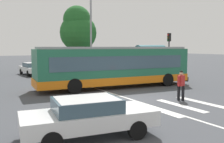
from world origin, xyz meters
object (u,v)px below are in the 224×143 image
at_px(pedestrian_crossing_street, 181,84).
at_px(traffic_light_far_corner, 169,47).
at_px(city_transit_bus, 115,66).
at_px(parked_car_white, 32,68).
at_px(parked_car_champagne, 56,67).
at_px(parked_car_teal, 99,65).
at_px(background_tree_right, 78,29).
at_px(parked_car_red, 79,66).
at_px(foreground_sedan, 89,115).
at_px(twin_arm_street_lamp, 91,25).
at_px(bus_stop_shelter, 150,52).

distance_m(pedestrian_crossing_street, traffic_light_far_corner, 14.01).
xyz_separation_m(city_transit_bus, parked_car_white, (-3.37, 11.75, -0.82)).
bearing_deg(parked_car_champagne, parked_car_white, 175.73).
xyz_separation_m(city_transit_bus, parked_car_teal, (4.67, 11.50, -0.82)).
bearing_deg(background_tree_right, city_transit_bus, -103.62).
bearing_deg(parked_car_red, parked_car_white, 177.15).
xyz_separation_m(parked_car_champagne, parked_car_red, (2.75, -0.07, 0.00)).
height_order(city_transit_bus, parked_car_red, city_transit_bus).
height_order(parked_car_white, background_tree_right, background_tree_right).
height_order(parked_car_champagne, traffic_light_far_corner, traffic_light_far_corner).
distance_m(foreground_sedan, parked_car_champagne, 20.93).
distance_m(parked_car_teal, background_tree_right, 6.83).
height_order(city_transit_bus, foreground_sedan, city_transit_bus).
xyz_separation_m(foreground_sedan, parked_car_red, (8.24, 20.13, 0.00)).
distance_m(city_transit_bus, background_tree_right, 17.31).
height_order(parked_car_red, background_tree_right, background_tree_right).
xyz_separation_m(city_transit_bus, traffic_light_far_corner, (9.71, 4.62, 1.47)).
bearing_deg(twin_arm_street_lamp, background_tree_right, 76.68).
bearing_deg(traffic_light_far_corner, parked_car_white, 151.38).
bearing_deg(bus_stop_shelter, parked_car_red, 143.29).
bearing_deg(parked_car_champagne, parked_car_teal, -0.64).
distance_m(twin_arm_street_lamp, background_tree_right, 8.24).
xyz_separation_m(pedestrian_crossing_street, traffic_light_far_corner, (8.93, 10.59, 2.09)).
relative_size(parked_car_champagne, parked_car_red, 0.98).
bearing_deg(parked_car_white, parked_car_red, -2.85).
distance_m(pedestrian_crossing_street, foreground_sedan, 7.55).
xyz_separation_m(city_transit_bus, parked_car_red, (1.96, 11.49, -0.82)).
bearing_deg(parked_car_red, parked_car_teal, 0.26).
height_order(parked_car_champagne, parked_car_teal, same).
height_order(pedestrian_crossing_street, parked_car_champagne, pedestrian_crossing_street).
bearing_deg(parked_car_champagne, foreground_sedan, -105.20).
height_order(parked_car_teal, background_tree_right, background_tree_right).
distance_m(pedestrian_crossing_street, twin_arm_street_lamp, 15.05).
bearing_deg(parked_car_teal, bus_stop_shelter, -51.43).
relative_size(parked_car_champagne, background_tree_right, 0.52).
height_order(traffic_light_far_corner, background_tree_right, background_tree_right).
bearing_deg(background_tree_right, parked_car_white, -147.73).
bearing_deg(bus_stop_shelter, parked_car_white, 156.37).
relative_size(parked_car_white, traffic_light_far_corner, 1.01).
height_order(parked_car_white, bus_stop_shelter, bus_stop_shelter).
bearing_deg(parked_car_red, traffic_light_far_corner, -41.56).
relative_size(city_transit_bus, parked_car_white, 2.64).
xyz_separation_m(pedestrian_crossing_street, bus_stop_shelter, (7.88, 12.46, 1.45)).
bearing_deg(background_tree_right, traffic_light_far_corner, -64.02).
relative_size(parked_car_champagne, parked_car_teal, 1.00).
bearing_deg(twin_arm_street_lamp, bus_stop_shelter, -15.98).
relative_size(traffic_light_far_corner, bus_stop_shelter, 1.23).
height_order(foreground_sedan, traffic_light_far_corner, traffic_light_far_corner).
bearing_deg(parked_car_champagne, parked_car_red, -1.51).
relative_size(foreground_sedan, background_tree_right, 0.55).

